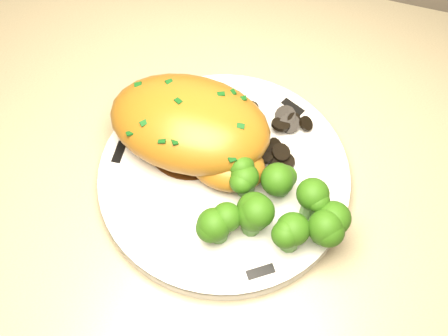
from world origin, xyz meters
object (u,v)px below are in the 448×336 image
(counter, at_px, (394,331))
(chicken_breast, at_px, (194,128))
(broccoli_florets, at_px, (275,208))
(plate, at_px, (224,177))

(counter, distance_m, chicken_breast, 0.65)
(broccoli_florets, bearing_deg, plate, 149.11)
(counter, relative_size, plate, 7.91)
(plate, xyz_separation_m, chicken_breast, (-0.04, 0.03, 0.04))
(chicken_breast, height_order, broccoli_florets, chicken_breast)
(plate, distance_m, broccoli_florets, 0.09)
(counter, xyz_separation_m, broccoli_florets, (-0.25, -0.09, 0.53))
(counter, bearing_deg, plate, -171.79)
(plate, relative_size, chicken_breast, 1.51)
(counter, height_order, plate, counter)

